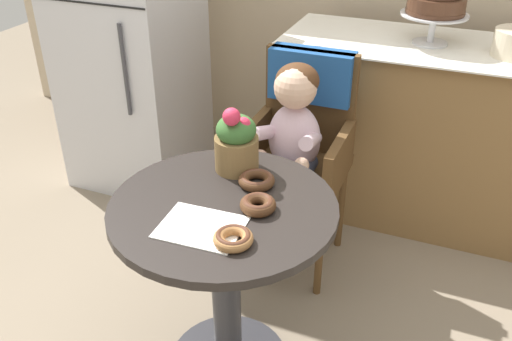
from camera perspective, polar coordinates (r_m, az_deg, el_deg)
cafe_table at (r=1.84m, az=-3.24°, el=-8.97°), size 0.72×0.72×0.72m
wicker_chair at (r=2.37m, az=4.90°, el=4.48°), size 0.42×0.45×0.95m
seated_child at (r=2.21m, az=3.71°, el=3.73°), size 0.27×0.32×0.73m
paper_napkin at (r=1.61m, az=-5.73°, el=-5.88°), size 0.25×0.20×0.00m
donut_front at (r=1.67m, az=0.20°, el=-3.50°), size 0.11×0.11×0.04m
donut_mid at (r=1.79m, az=0.06°, el=-0.96°), size 0.12×0.12×0.04m
donut_side at (r=1.54m, az=-2.39°, el=-7.00°), size 0.11×0.11×0.03m
flower_vase at (r=1.84m, az=-2.06°, el=3.05°), size 0.15×0.15×0.24m
display_counter at (r=2.85m, az=18.31°, el=3.55°), size 1.56×0.62×0.90m
tiered_cake_stand at (r=2.65m, az=18.24°, el=16.26°), size 0.30×0.30×0.28m
refrigerator at (r=3.02m, az=-13.13°, el=13.92°), size 0.64×0.63×1.70m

